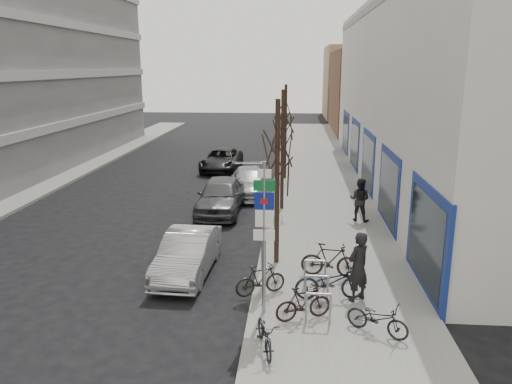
% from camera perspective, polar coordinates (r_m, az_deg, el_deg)
% --- Properties ---
extents(ground, '(120.00, 120.00, 0.00)m').
position_cam_1_polar(ground, '(14.01, -9.24, -13.53)').
color(ground, black).
rests_on(ground, ground).
extents(sidewalk_east, '(5.00, 70.00, 0.15)m').
position_cam_1_polar(sidewalk_east, '(22.98, 7.69, -2.13)').
color(sidewalk_east, slate).
rests_on(sidewalk_east, ground).
extents(brick_building_far, '(12.00, 14.00, 8.00)m').
position_cam_1_polar(brick_building_far, '(53.01, 15.45, 10.99)').
color(brick_building_far, brown).
rests_on(brick_building_far, ground).
extents(tan_building_far, '(13.00, 12.00, 9.00)m').
position_cam_1_polar(tan_building_far, '(67.85, 13.53, 12.11)').
color(tan_building_far, '#937A5B').
rests_on(tan_building_far, ground).
extents(highway_sign_pole, '(0.55, 0.10, 4.20)m').
position_cam_1_polar(highway_sign_pole, '(12.69, 0.93, -4.26)').
color(highway_sign_pole, gray).
rests_on(highway_sign_pole, ground).
extents(bike_rack, '(0.66, 2.26, 0.83)m').
position_cam_1_polar(bike_rack, '(13.91, 6.93, -10.62)').
color(bike_rack, gray).
rests_on(bike_rack, sidewalk_east).
extents(tree_near, '(1.80, 1.80, 5.50)m').
position_cam_1_polar(tree_near, '(15.71, 2.48, 5.50)').
color(tree_near, black).
rests_on(tree_near, ground).
extents(tree_mid, '(1.80, 1.80, 5.50)m').
position_cam_1_polar(tree_mid, '(22.16, 3.08, 8.01)').
color(tree_mid, black).
rests_on(tree_mid, ground).
extents(tree_far, '(1.80, 1.80, 5.50)m').
position_cam_1_polar(tree_far, '(28.63, 3.41, 9.40)').
color(tree_far, black).
rests_on(tree_far, ground).
extents(meter_front, '(0.10, 0.08, 1.27)m').
position_cam_1_polar(meter_front, '(16.05, 0.68, -6.08)').
color(meter_front, gray).
rests_on(meter_front, sidewalk_east).
extents(meter_mid, '(0.10, 0.08, 1.27)m').
position_cam_1_polar(meter_mid, '(21.29, 1.65, -0.96)').
color(meter_mid, gray).
rests_on(meter_mid, sidewalk_east).
extents(meter_back, '(0.10, 0.08, 1.27)m').
position_cam_1_polar(meter_back, '(26.63, 2.24, 2.11)').
color(meter_back, gray).
rests_on(meter_back, sidewalk_east).
extents(bike_near_left, '(0.81, 1.58, 0.93)m').
position_cam_1_polar(bike_near_left, '(11.78, 1.03, -15.63)').
color(bike_near_left, black).
rests_on(bike_near_left, sidewalk_east).
extents(bike_near_right, '(1.59, 1.01, 0.93)m').
position_cam_1_polar(bike_near_right, '(13.07, 5.44, -12.49)').
color(bike_near_right, black).
rests_on(bike_near_right, sidewalk_east).
extents(bike_mid_curb, '(2.03, 0.83, 1.20)m').
position_cam_1_polar(bike_mid_curb, '(14.17, 8.47, -9.79)').
color(bike_mid_curb, black).
rests_on(bike_mid_curb, sidewalk_east).
extents(bike_mid_inner, '(1.57, 1.09, 0.93)m').
position_cam_1_polar(bike_mid_inner, '(14.33, 0.51, -9.94)').
color(bike_mid_inner, black).
rests_on(bike_mid_inner, sidewalk_east).
extents(bike_far_curb, '(1.59, 1.21, 0.96)m').
position_cam_1_polar(bike_far_curb, '(12.74, 13.74, -13.56)').
color(bike_far_curb, black).
rests_on(bike_far_curb, sidewalk_east).
extents(bike_far_inner, '(1.86, 0.73, 1.10)m').
position_cam_1_polar(bike_far_inner, '(15.62, 8.46, -7.67)').
color(bike_far_inner, black).
rests_on(bike_far_inner, sidewalk_east).
extents(parked_car_front, '(1.61, 4.22, 1.37)m').
position_cam_1_polar(parked_car_front, '(16.12, -7.83, -6.99)').
color(parked_car_front, '#ADADB2').
rests_on(parked_car_front, ground).
extents(parked_car_mid, '(1.97, 4.74, 1.60)m').
position_cam_1_polar(parked_car_mid, '(22.59, -4.04, -0.40)').
color(parked_car_mid, '#49484D').
rests_on(parked_car_mid, ground).
extents(parked_car_back, '(2.45, 4.87, 1.36)m').
position_cam_1_polar(parked_car_back, '(25.72, -0.76, 1.15)').
color(parked_car_back, '#9A9A9F').
rests_on(parked_car_back, ground).
extents(lane_car, '(2.42, 4.95, 1.35)m').
position_cam_1_polar(lane_car, '(32.01, -3.96, 3.70)').
color(lane_car, black).
rests_on(lane_car, ground).
extents(pedestrian_near, '(0.86, 0.83, 1.98)m').
position_cam_1_polar(pedestrian_near, '(14.10, 11.59, -8.35)').
color(pedestrian_near, black).
rests_on(pedestrian_near, sidewalk_east).
extents(pedestrian_far, '(0.80, 0.68, 1.84)m').
position_cam_1_polar(pedestrian_far, '(21.29, 11.75, -0.83)').
color(pedestrian_far, black).
rests_on(pedestrian_far, sidewalk_east).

